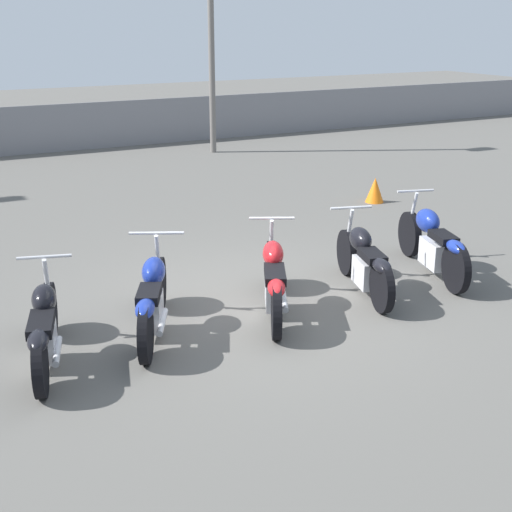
% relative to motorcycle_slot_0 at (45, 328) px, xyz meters
% --- Properties ---
extents(ground_plane, '(60.00, 60.00, 0.00)m').
position_rel_motorcycle_slot_0_xyz_m(ground_plane, '(2.67, 0.46, -0.41)').
color(ground_plane, '#5B5954').
extents(fence_back, '(40.00, 0.04, 1.25)m').
position_rel_motorcycle_slot_0_xyz_m(fence_back, '(2.67, 12.32, 0.21)').
color(fence_back, gray).
rests_on(fence_back, ground_plane).
extents(motorcycle_slot_0, '(0.79, 1.97, 0.98)m').
position_rel_motorcycle_slot_0_xyz_m(motorcycle_slot_0, '(0.00, 0.00, 0.00)').
color(motorcycle_slot_0, black).
rests_on(motorcycle_slot_0, ground_plane).
extents(motorcycle_slot_1, '(1.09, 1.96, 1.01)m').
position_rel_motorcycle_slot_0_xyz_m(motorcycle_slot_1, '(1.24, 0.21, 0.02)').
color(motorcycle_slot_1, black).
rests_on(motorcycle_slot_1, ground_plane).
extents(motorcycle_slot_2, '(1.10, 2.00, 1.02)m').
position_rel_motorcycle_slot_0_xyz_m(motorcycle_slot_2, '(2.75, 0.11, 0.02)').
color(motorcycle_slot_2, black).
rests_on(motorcycle_slot_2, ground_plane).
extents(motorcycle_slot_3, '(0.79, 1.96, 1.01)m').
position_rel_motorcycle_slot_0_xyz_m(motorcycle_slot_3, '(4.12, 0.15, 0.02)').
color(motorcycle_slot_3, black).
rests_on(motorcycle_slot_3, ground_plane).
extents(motorcycle_slot_4, '(0.84, 2.17, 1.04)m').
position_rel_motorcycle_slot_0_xyz_m(motorcycle_slot_4, '(5.40, 0.32, 0.04)').
color(motorcycle_slot_4, black).
rests_on(motorcycle_slot_4, ground_plane).
extents(traffic_cone_near, '(0.36, 0.36, 0.48)m').
position_rel_motorcycle_slot_0_xyz_m(traffic_cone_near, '(7.13, 3.99, -0.17)').
color(traffic_cone_near, orange).
rests_on(traffic_cone_near, ground_plane).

